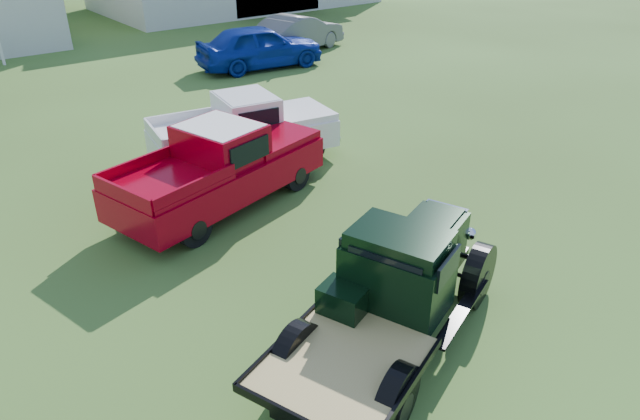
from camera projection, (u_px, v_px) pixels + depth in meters
ground at (355, 297)px, 9.37m from camera, size 120.00×120.00×0.00m
vintage_flatbed at (393, 291)px, 7.99m from camera, size 4.97×3.29×1.83m
red_pickup at (219, 167)px, 11.79m from camera, size 5.23×3.05×1.79m
white_pickup at (244, 131)px, 13.79m from camera, size 4.79×2.49×1.68m
misc_car_blue at (260, 46)px, 21.87m from camera, size 5.07×2.64×1.65m
misc_car_grey at (298, 33)px, 24.42m from camera, size 4.84×2.62×1.51m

